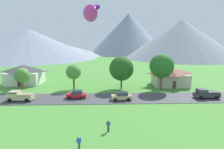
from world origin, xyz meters
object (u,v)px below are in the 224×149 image
at_px(tree_near_left, 121,69).
at_px(parked_car_tan_mid_west, 122,96).
at_px(pickup_truck_sand_west_side, 19,96).
at_px(pickup_truck_charcoal_east_side, 206,94).
at_px(house_leftmost, 170,76).
at_px(parked_car_red_west_end, 77,94).
at_px(tree_left_of_center, 162,66).
at_px(house_left_center, 25,74).
at_px(tree_center, 74,72).
at_px(tree_right_of_center, 22,75).
at_px(kite_flyer_with_kite, 90,15).
at_px(watcher_person, 108,125).

distance_m(tree_near_left, parked_car_tan_mid_west, 10.56).
xyz_separation_m(pickup_truck_sand_west_side, pickup_truck_charcoal_east_side, (39.47, 0.45, 0.00)).
bearing_deg(house_leftmost, pickup_truck_charcoal_east_side, -73.07).
height_order(house_leftmost, parked_car_red_west_end, house_leftmost).
distance_m(tree_left_of_center, parked_car_tan_mid_west, 14.40).
bearing_deg(parked_car_red_west_end, parked_car_tan_mid_west, -9.54).
distance_m(house_left_center, tree_center, 16.93).
xyz_separation_m(parked_car_red_west_end, parked_car_tan_mid_west, (9.63, -1.62, 0.00)).
bearing_deg(pickup_truck_sand_west_side, tree_right_of_center, 110.24).
bearing_deg(tree_near_left, parked_car_tan_mid_west, -94.24).
relative_size(tree_near_left, pickup_truck_charcoal_east_side, 1.63).
bearing_deg(kite_flyer_with_kite, tree_center, 105.06).
relative_size(parked_car_tan_mid_west, pickup_truck_charcoal_east_side, 0.82).
xyz_separation_m(parked_car_red_west_end, kite_flyer_with_kite, (4.51, -15.81, 14.39)).
bearing_deg(kite_flyer_with_kite, pickup_truck_sand_west_side, 138.09).
bearing_deg(watcher_person, tree_center, 110.03).
xyz_separation_m(house_leftmost, pickup_truck_sand_west_side, (-35.76, -12.66, -1.64)).
bearing_deg(tree_near_left, house_leftmost, 13.41).
height_order(pickup_truck_sand_west_side, pickup_truck_charcoal_east_side, same).
bearing_deg(tree_right_of_center, tree_near_left, -0.86).
bearing_deg(house_left_center, house_leftmost, -5.21).
height_order(tree_near_left, tree_left_of_center, tree_left_of_center).
bearing_deg(watcher_person, pickup_truck_sand_west_side, 142.50).
relative_size(parked_car_tan_mid_west, kite_flyer_with_kite, 0.26).
relative_size(tree_near_left, pickup_truck_sand_west_side, 1.62).
distance_m(tree_center, parked_car_red_west_end, 9.09).
height_order(tree_right_of_center, watcher_person, tree_right_of_center).
bearing_deg(tree_center, tree_right_of_center, 179.22).
relative_size(house_leftmost, kite_flyer_with_kite, 0.59).
bearing_deg(kite_flyer_with_kite, tree_right_of_center, 129.13).
distance_m(parked_car_tan_mid_west, watcher_person, 14.05).
xyz_separation_m(pickup_truck_sand_west_side, kite_flyer_with_kite, (16.03, -14.39, 14.20)).
bearing_deg(tree_left_of_center, pickup_truck_charcoal_east_side, -44.27).
bearing_deg(parked_car_tan_mid_west, house_leftmost, 41.37).
height_order(parked_car_tan_mid_west, kite_flyer_with_kite, kite_flyer_with_kite).
height_order(house_leftmost, house_left_center, house_left_center).
bearing_deg(tree_left_of_center, tree_right_of_center, 177.07).
relative_size(tree_left_of_center, watcher_person, 5.48).
distance_m(tree_center, pickup_truck_sand_west_side, 13.95).
bearing_deg(pickup_truck_sand_west_side, tree_center, 44.88).
relative_size(tree_center, tree_right_of_center, 1.14).
bearing_deg(house_leftmost, watcher_person, -123.51).
height_order(tree_left_of_center, watcher_person, tree_left_of_center).
height_order(house_leftmost, pickup_truck_sand_west_side, house_leftmost).
distance_m(house_leftmost, tree_center, 26.41).
bearing_deg(parked_car_red_west_end, kite_flyer_with_kite, -74.10).
height_order(house_left_center, tree_right_of_center, tree_right_of_center).
distance_m(house_leftmost, kite_flyer_with_kite, 35.76).
relative_size(tree_center, pickup_truck_charcoal_east_side, 1.23).
distance_m(tree_left_of_center, kite_flyer_with_kite, 28.80).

